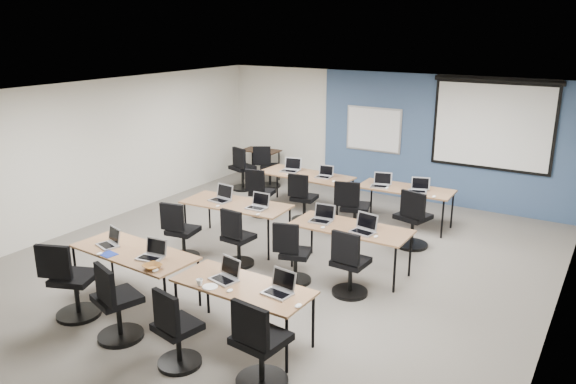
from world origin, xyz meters
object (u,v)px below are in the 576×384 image
Objects in this scene: task_chair_0 at (71,287)px; task_chair_1 at (116,308)px; training_table_mid_left at (236,206)px; spare_chair_a at (268,170)px; task_chair_9 at (303,202)px; laptop_6 at (322,217)px; task_chair_10 at (353,213)px; laptop_2 at (226,274)px; spare_chair_b at (242,172)px; training_table_back_right at (406,191)px; laptop_0 at (110,241)px; laptop_1 at (152,254)px; whiteboard at (374,130)px; task_chair_3 at (259,351)px; laptop_5 at (258,204)px; laptop_10 at (381,183)px; training_table_mid_right at (351,230)px; training_table_front_right at (243,289)px; laptop_9 at (324,174)px; projector_screen at (493,120)px; training_table_back_left at (305,176)px; task_chair_11 at (412,223)px; laptop_4 at (222,197)px; training_table_front_left at (134,254)px; laptop_8 at (291,168)px; task_chair_2 at (175,335)px; laptop_11 at (419,188)px; task_chair_4 at (181,236)px; task_chair_6 at (293,258)px; laptop_7 at (364,228)px; laptop_3 at (280,288)px; task_chair_7 at (349,268)px; task_chair_5 at (237,242)px; utility_table at (261,154)px.

task_chair_0 is 1.01× the size of task_chair_1.
task_chair_1 is (0.65, -3.29, -0.26)m from training_table_mid_left.
spare_chair_a is (-1.49, 3.23, -0.28)m from training_table_mid_left.
laptop_6 is at bearing -58.88° from task_chair_9.
task_chair_10 reaches higher than laptop_6.
spare_chair_b is (-3.55, 5.18, -0.37)m from laptop_2.
laptop_2 is at bearing -97.31° from training_table_back_right.
laptop_1 reaches higher than laptop_0.
whiteboard reaches higher than laptop_6.
task_chair_3 is (2.98, -0.70, -0.36)m from laptop_0.
task_chair_0 is 3.29m from laptop_5.
laptop_10 is (-0.45, -0.13, 0.11)m from training_table_back_right.
training_table_mid_right is 3.16m from task_chair_3.
laptop_9 reaches higher than training_table_front_right.
training_table_mid_left is at bearing -129.01° from projector_screen.
training_table_back_left is 5.62m from task_chair_1.
task_chair_0 reaches higher than task_chair_11.
projector_screen is at bearing 31.92° from training_table_back_left.
laptop_4 is at bearing 177.83° from laptop_5.
training_table_front_left and training_table_mid_left have the same top height.
laptop_8 is at bearing 94.30° from training_table_mid_left.
training_table_back_right is 4.84× the size of laptop_8.
training_table_back_right is 1.72× the size of spare_chair_b.
task_chair_1 is at bearing -171.38° from task_chair_2.
spare_chair_a is at bearing 131.14° from task_chair_10.
laptop_11 is at bearing -115.93° from projector_screen.
task_chair_4 is (-0.35, -1.04, -0.28)m from training_table_mid_left.
training_table_mid_right is 5.58× the size of laptop_5.
training_table_back_left is 0.41m from laptop_8.
task_chair_6 is at bearing -124.43° from training_table_mid_right.
laptop_2 reaches higher than training_table_back_left.
training_table_back_right is 2.54m from laptop_7.
laptop_5 is (-1.22, 2.45, -0.00)m from laptop_2.
projector_screen reaches higher than laptop_0.
laptop_3 is 6.70m from spare_chair_b.
task_chair_7 reaches higher than task_chair_2.
laptop_6 reaches higher than task_chair_5.
task_chair_3 is 2.38m from task_chair_7.
laptop_3 is at bearing -59.80° from training_table_back_left.
training_table_front_right is 5.36m from laptop_8.
projector_screen is 5.08m from task_chair_7.
training_table_back_right is 1.92× the size of utility_table.
laptop_8 is at bearing 179.36° from training_table_back_right.
task_chair_5 is (-2.69, -4.80, -1.49)m from projector_screen.
laptop_3 is at bearing -38.61° from task_chair_5.
training_table_mid_right is 1.90× the size of task_chair_6.
task_chair_0 is 1.07× the size of task_chair_9.
task_chair_7 is at bearing 98.62° from task_chair_3.
laptop_6 is 2.30m from laptop_10.
training_table_back_left is (-1.89, 4.79, 0.01)m from training_table_front_right.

